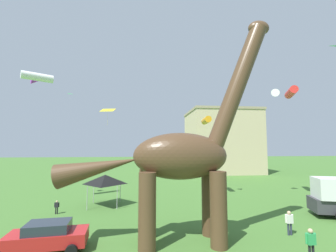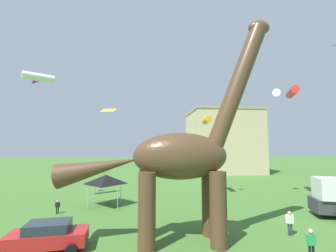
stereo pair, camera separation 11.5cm
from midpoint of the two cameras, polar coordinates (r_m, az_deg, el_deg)
The scene contains 12 objects.
dinosaur_sculpture at distance 14.31m, azimuth 3.09°, elevation -7.55°, with size 13.73×2.91×14.35m.
parked_sedan_left at distance 15.62m, azimuth -27.76°, elevation -23.19°, with size 4.37×2.22×1.55m.
person_far_spectator at distance 22.83m, azimuth -25.90°, elevation -17.57°, with size 0.42×0.19×1.13m.
person_vendor_side at distance 14.97m, azimuth 32.50°, elevation -23.26°, with size 0.58×0.26×1.56m.
person_near_flyer at distance 18.00m, azimuth 28.45°, elevation -20.20°, with size 0.58×0.25×1.54m.
festival_canopy_tent at distance 23.81m, azimuth -15.24°, elevation -12.81°, with size 3.15×3.15×3.00m.
kite_near_high at distance 29.53m, azimuth 28.18°, elevation 7.47°, with size 3.14×3.18×0.91m.
kite_mid_left at distance 35.49m, azimuth -23.06°, elevation 7.41°, with size 0.77×0.67×0.82m.
kite_apex at distance 27.14m, azimuth 10.58°, elevation 1.41°, with size 2.43×2.78×0.80m.
kite_mid_center at distance 28.92m, azimuth -14.60°, elevation 3.85°, with size 1.89×1.49×2.21m.
kite_near_low at distance 27.43m, azimuth -29.79°, elevation 10.43°, with size 2.85×3.00×0.85m.
background_building_block at distance 53.90m, azimuth 13.54°, elevation -3.73°, with size 14.88×14.07×13.98m.
Camera 2 is at (-1.69, -8.40, 5.79)m, focal length 24.24 mm.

